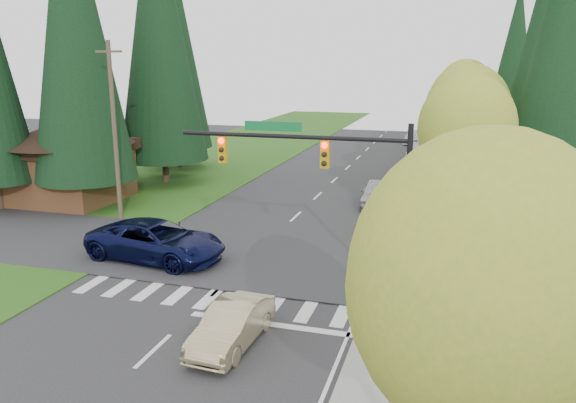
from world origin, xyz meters
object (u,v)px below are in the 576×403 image
at_px(sedan_champagne, 232,325).
at_px(parked_car_e, 413,138).
at_px(parked_car_a, 377,193).
at_px(suv_navy, 156,241).
at_px(parked_car_b, 407,180).
at_px(parked_car_c, 414,163).
at_px(parked_car_d, 418,150).

distance_m(sedan_champagne, parked_car_e, 48.52).
xyz_separation_m(sedan_champagne, parked_car_a, (1.96, 19.38, 0.12)).
relative_size(suv_navy, parked_car_b, 1.32).
distance_m(suv_navy, parked_car_e, 42.82).
bearing_deg(parked_car_b, parked_car_c, 97.33).
relative_size(parked_car_c, parked_car_d, 0.90).
distance_m(parked_car_d, parked_car_e, 9.60).
distance_m(parked_car_a, parked_car_b, 5.43).
bearing_deg(parked_car_b, suv_navy, -110.80).
distance_m(sedan_champagne, parked_car_b, 24.85).
bearing_deg(parked_car_e, parked_car_b, -85.75).
xyz_separation_m(parked_car_a, parked_car_e, (0.00, 29.10, -0.15)).
xyz_separation_m(suv_navy, parked_car_b, (9.70, 18.15, -0.19)).
bearing_deg(parked_car_b, sedan_champagne, -90.44).
bearing_deg(parked_car_e, parked_car_d, -81.96).
relative_size(parked_car_d, parked_car_e, 0.98).
height_order(parked_car_a, parked_car_c, parked_car_a).
bearing_deg(suv_navy, parked_car_a, -25.72).
distance_m(sedan_champagne, suv_navy, 9.06).
distance_m(suv_navy, parked_car_d, 33.84).
distance_m(sedan_champagne, parked_car_c, 32.16).
bearing_deg(parked_car_d, parked_car_a, -89.67).
distance_m(parked_car_b, parked_car_e, 23.90).
xyz_separation_m(parked_car_c, parked_car_d, (-0.21, 6.97, 0.10)).
distance_m(suv_navy, parked_car_c, 27.29).
xyz_separation_m(parked_car_a, parked_car_d, (1.19, 19.57, -0.05)).
height_order(parked_car_b, parked_car_d, parked_car_d).
height_order(sedan_champagne, parked_car_b, parked_car_b).
height_order(parked_car_d, parked_car_e, parked_car_d).
relative_size(sedan_champagne, parked_car_b, 0.84).
bearing_deg(parked_car_d, parked_car_e, 100.96).
distance_m(sedan_champagne, parked_car_a, 19.48).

